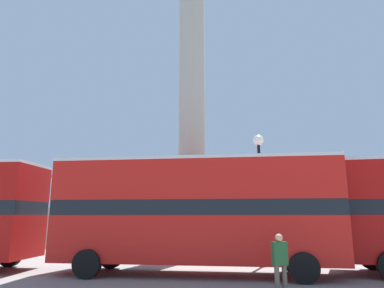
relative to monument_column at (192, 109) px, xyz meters
The scene contains 6 objects.
ground_plane 8.31m from the monument_column, ahead, with size 200.00×200.00×0.00m, color gray.
monument_column is the anchor object (origin of this frame).
bus_a 8.31m from the monument_column, 81.43° to the right, with size 10.59×2.75×4.32m.
equestrian_statue 14.24m from the monument_column, 162.37° to the left, with size 3.87×3.28×5.95m.
street_lamp 6.65m from the monument_column, 41.47° to the right, with size 0.49×0.49×5.87m.
pedestrian_near_lamp 12.00m from the monument_column, 67.46° to the right, with size 0.47×0.33×1.65m.
Camera 1 is at (2.46, -19.04, 2.16)m, focal length 32.00 mm.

